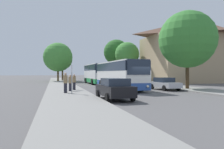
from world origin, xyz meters
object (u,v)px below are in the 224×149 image
(pedestrian_walking_back, at_px, (70,83))
(bus_front, at_px, (119,75))
(parked_car_right_far, at_px, (112,78))
(parked_car_right_near, at_px, (165,83))
(parked_car_left_curb, at_px, (114,89))
(tree_right_far, at_px, (187,40))
(tree_right_mid, at_px, (127,54))
(tree_left_near, at_px, (62,60))
(pedestrian_waiting_far, at_px, (74,82))
(bus_stop_sign, at_px, (72,76))
(pedestrian_waiting_near, at_px, (65,83))
(tree_right_near, at_px, (116,52))
(bus_middle, at_px, (96,73))
(tree_left_far, at_px, (58,57))

(pedestrian_walking_back, bearing_deg, bus_front, -137.12)
(parked_car_right_far, bearing_deg, parked_car_right_near, 91.26)
(parked_car_left_curb, bearing_deg, tree_right_far, 29.96)
(bus_front, bearing_deg, tree_right_mid, 66.16)
(parked_car_right_near, distance_m, tree_left_near, 34.55)
(pedestrian_waiting_far, distance_m, tree_right_mid, 26.19)
(bus_stop_sign, distance_m, pedestrian_waiting_near, 1.07)
(parked_car_right_near, distance_m, tree_right_near, 28.31)
(bus_front, xyz_separation_m, parked_car_right_far, (4.49, 20.06, -0.97))
(bus_stop_sign, bearing_deg, tree_right_mid, 61.54)
(parked_car_right_near, bearing_deg, tree_right_near, -96.74)
(tree_left_near, bearing_deg, tree_right_near, -23.08)
(bus_stop_sign, relative_size, pedestrian_waiting_far, 1.50)
(parked_car_right_near, bearing_deg, parked_car_right_far, -91.26)
(pedestrian_waiting_far, bearing_deg, bus_middle, 9.75)
(bus_stop_sign, xyz_separation_m, pedestrian_waiting_near, (-0.50, 0.71, -0.63))
(parked_car_right_near, distance_m, pedestrian_waiting_near, 11.38)
(pedestrian_waiting_far, bearing_deg, bus_front, -46.73)
(parked_car_right_near, bearing_deg, tree_left_far, -68.97)
(pedestrian_walking_back, bearing_deg, tree_right_mid, -102.34)
(parked_car_left_curb, relative_size, tree_right_mid, 0.50)
(parked_car_right_near, distance_m, pedestrian_waiting_far, 10.09)
(parked_car_left_curb, bearing_deg, pedestrian_walking_back, 109.10)
(tree_left_near, bearing_deg, pedestrian_walking_back, -91.02)
(pedestrian_waiting_near, bearing_deg, bus_front, -45.23)
(pedestrian_waiting_near, height_order, tree_right_near, tree_right_near)
(bus_middle, height_order, pedestrian_waiting_far, bus_middle)
(tree_right_far, bearing_deg, parked_car_right_near, 167.61)
(pedestrian_waiting_far, xyz_separation_m, tree_left_far, (-1.11, 25.57, 4.34))
(parked_car_right_far, distance_m, bus_stop_sign, 27.40)
(tree_right_near, bearing_deg, parked_car_right_near, -94.86)
(pedestrian_waiting_far, xyz_separation_m, pedestrian_walking_back, (-0.50, -1.28, -0.03))
(bus_stop_sign, bearing_deg, bus_front, 41.90)
(pedestrian_waiting_near, xyz_separation_m, tree_right_mid, (14.52, 25.16, 4.88))
(bus_front, height_order, parked_car_right_near, bus_front)
(parked_car_right_near, height_order, tree_left_far, tree_left_far)
(pedestrian_waiting_near, distance_m, tree_left_near, 35.44)
(pedestrian_waiting_far, bearing_deg, parked_car_right_near, -65.62)
(pedestrian_walking_back, xyz_separation_m, tree_right_far, (13.11, -0.13, 4.77))
(parked_car_left_curb, relative_size, tree_left_far, 0.51)
(bus_middle, xyz_separation_m, tree_left_far, (-6.18, 11.18, 3.51))
(parked_car_right_far, xyz_separation_m, pedestrian_waiting_near, (-10.87, -24.64, 0.30))
(bus_stop_sign, distance_m, pedestrian_walking_back, 2.77)
(bus_middle, bearing_deg, parked_car_right_far, 54.60)
(pedestrian_walking_back, distance_m, tree_right_mid, 27.53)
(tree_right_near, xyz_separation_m, tree_right_mid, (1.06, -4.78, -0.88))
(bus_stop_sign, relative_size, tree_right_mid, 0.29)
(pedestrian_walking_back, relative_size, tree_right_far, 0.18)
(bus_middle, xyz_separation_m, tree_left_near, (-4.97, 17.56, 3.34))
(bus_middle, relative_size, parked_car_right_far, 2.29)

